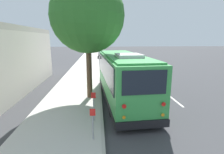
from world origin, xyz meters
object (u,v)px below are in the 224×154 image
object	(u,v)px
parked_sedan_blue	(106,60)
parked_sedan_gray	(104,56)
parked_sedan_maroon	(109,66)
parked_sedan_tan	(102,51)
parked_sedan_white	(102,53)
shuttle_bus	(123,75)
street_tree	(88,11)
sign_post_far	(94,106)
sign_post_near	(93,124)

from	to	relation	value
parked_sedan_blue	parked_sedan_gray	distance (m)	7.15
parked_sedan_maroon	parked_sedan_blue	xyz separation A→B (m)	(6.25, 0.16, -0.01)
parked_sedan_gray	parked_sedan_tan	bearing A→B (deg)	-0.31
parked_sedan_gray	parked_sedan_white	xyz separation A→B (m)	(7.67, 0.17, -0.00)
parked_sedan_gray	parked_sedan_tan	world-z (taller)	parked_sedan_gray
parked_sedan_gray	parked_sedan_tan	xyz separation A→B (m)	(14.78, -0.11, -0.02)
shuttle_bus	parked_sedan_tan	distance (m)	39.28
parked_sedan_blue	street_tree	bearing A→B (deg)	176.57
shuttle_bus	sign_post_far	world-z (taller)	shuttle_bus
sign_post_far	parked_sedan_maroon	bearing A→B (deg)	-6.65
parked_sedan_tan	sign_post_near	distance (m)	44.13
street_tree	parked_sedan_gray	bearing A→B (deg)	-4.37
parked_sedan_gray	parked_sedan_white	distance (m)	7.67
parked_sedan_gray	street_tree	xyz separation A→B (m)	(-24.00, 1.83, 5.12)
shuttle_bus	sign_post_far	bearing A→B (deg)	146.61
parked_sedan_white	sign_post_near	size ratio (longest dim) A/B	3.60
shuttle_bus	parked_sedan_white	size ratio (longest dim) A/B	1.96
parked_sedan_maroon	parked_sedan_white	size ratio (longest dim) A/B	1.03
parked_sedan_white	parked_sedan_gray	bearing A→B (deg)	178.35
parked_sedan_maroon	street_tree	world-z (taller)	street_tree
parked_sedan_maroon	parked_sedan_tan	size ratio (longest dim) A/B	1.05
shuttle_bus	parked_sedan_gray	world-z (taller)	shuttle_bus
shuttle_bus	parked_sedan_maroon	xyz separation A→B (m)	(11.08, 0.19, -1.11)
parked_sedan_blue	parked_sedan_tan	xyz separation A→B (m)	(21.93, -0.08, 0.00)
sign_post_far	parked_sedan_white	bearing A→B (deg)	-2.14
parked_sedan_tan	parked_sedan_white	bearing A→B (deg)	-178.05
parked_sedan_maroon	parked_sedan_gray	xyz separation A→B (m)	(13.40, 0.18, 0.01)
parked_sedan_blue	sign_post_near	xyz separation A→B (m)	(-22.17, 1.51, 0.22)
parked_sedan_maroon	shuttle_bus	bearing A→B (deg)	-175.87
parked_sedan_gray	parked_sedan_blue	bearing A→B (deg)	-179.71
parked_sedan_blue	sign_post_far	xyz separation A→B (m)	(-20.57, 1.51, 0.29)
parked_sedan_white	shuttle_bus	bearing A→B (deg)	178.05
parked_sedan_gray	parked_sedan_white	size ratio (longest dim) A/B	1.00
shuttle_bus	parked_sedan_tan	size ratio (longest dim) A/B	2.00
parked_sedan_maroon	sign_post_far	bearing A→B (deg)	176.51
street_tree	sign_post_far	size ratio (longest dim) A/B	5.79
parked_sedan_gray	sign_post_near	xyz separation A→B (m)	(-29.31, 1.49, 0.20)
shuttle_bus	parked_sedan_maroon	size ratio (longest dim) A/B	1.90
shuttle_bus	parked_sedan_blue	xyz separation A→B (m)	(17.33, 0.34, -1.12)
parked_sedan_maroon	parked_sedan_blue	size ratio (longest dim) A/B	1.10
parked_sedan_maroon	sign_post_far	xyz separation A→B (m)	(-14.32, 1.67, 0.28)
parked_sedan_maroon	sign_post_near	distance (m)	16.00
parked_sedan_blue	parked_sedan_white	distance (m)	14.82
parked_sedan_blue	parked_sedan_white	world-z (taller)	parked_sedan_white
parked_sedan_blue	sign_post_near	size ratio (longest dim) A/B	3.36
parked_sedan_white	sign_post_far	world-z (taller)	sign_post_far
shuttle_bus	street_tree	distance (m)	4.61
parked_sedan_tan	street_tree	world-z (taller)	street_tree
shuttle_bus	sign_post_far	xyz separation A→B (m)	(-3.23, 1.86, -0.82)
street_tree	parked_sedan_maroon	bearing A→B (deg)	-10.76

